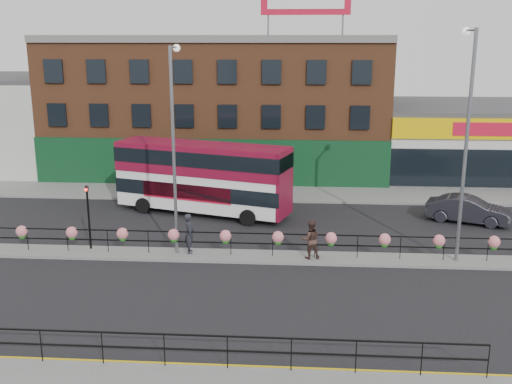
# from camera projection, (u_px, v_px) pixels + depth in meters

# --- Properties ---
(ground) EXTENTS (120.00, 120.00, 0.00)m
(ground) POSITION_uv_depth(u_px,v_px,m) (252.00, 258.00, 28.67)
(ground) COLOR black
(ground) RESTS_ON ground
(north_pavement) EXTENTS (60.00, 4.00, 0.15)m
(north_pavement) POSITION_uv_depth(u_px,v_px,m) (265.00, 193.00, 40.24)
(north_pavement) COLOR slate
(north_pavement) RESTS_ON ground
(median) EXTENTS (60.00, 1.60, 0.15)m
(median) POSITION_uv_depth(u_px,v_px,m) (252.00, 257.00, 28.65)
(median) COLOR slate
(median) RESTS_ON ground
(yellow_line_inner) EXTENTS (60.00, 0.10, 0.01)m
(yellow_line_inner) POSITION_uv_depth(u_px,v_px,m) (229.00, 365.00, 19.30)
(yellow_line_inner) COLOR gold
(yellow_line_inner) RESTS_ON ground
(yellow_line_outer) EXTENTS (60.00, 0.10, 0.01)m
(yellow_line_outer) POSITION_uv_depth(u_px,v_px,m) (228.00, 368.00, 19.13)
(yellow_line_outer) COLOR gold
(yellow_line_outer) RESTS_ON ground
(brick_building) EXTENTS (25.00, 12.21, 10.30)m
(brick_building) POSITION_uv_depth(u_px,v_px,m) (220.00, 105.00, 46.92)
(brick_building) COLOR brown
(brick_building) RESTS_ON ground
(supermarket) EXTENTS (15.00, 12.25, 5.30)m
(supermarket) POSITION_uv_depth(u_px,v_px,m) (478.00, 139.00, 46.16)
(supermarket) COLOR silver
(supermarket) RESTS_ON ground
(median_railing) EXTENTS (30.04, 0.56, 1.23)m
(median_railing) POSITION_uv_depth(u_px,v_px,m) (252.00, 237.00, 28.40)
(median_railing) COLOR black
(median_railing) RESTS_ON median
(south_railing) EXTENTS (20.04, 0.05, 1.12)m
(south_railing) POSITION_uv_depth(u_px,v_px,m) (164.00, 343.00, 18.81)
(south_railing) COLOR black
(south_railing) RESTS_ON south_pavement
(double_decker_bus) EXTENTS (10.75, 5.52, 4.24)m
(double_decker_bus) POSITION_uv_depth(u_px,v_px,m) (203.00, 171.00, 35.20)
(double_decker_bus) COLOR white
(double_decker_bus) RESTS_ON ground
(car) EXTENTS (4.66, 5.65, 1.51)m
(car) POSITION_uv_depth(u_px,v_px,m) (468.00, 210.00, 34.02)
(car) COLOR #282830
(car) RESTS_ON ground
(pedestrian_a) EXTENTS (0.89, 0.74, 1.95)m
(pedestrian_a) POSITION_uv_depth(u_px,v_px,m) (189.00, 233.00, 28.76)
(pedestrian_a) COLOR black
(pedestrian_a) RESTS_ON median
(pedestrian_b) EXTENTS (1.11, 0.97, 1.85)m
(pedestrian_b) POSITION_uv_depth(u_px,v_px,m) (311.00, 239.00, 28.04)
(pedestrian_b) COLOR #3F2A23
(pedestrian_b) RESTS_ON median
(lamp_column_west) EXTENTS (0.35, 1.72, 9.80)m
(lamp_column_west) POSITION_uv_depth(u_px,v_px,m) (174.00, 133.00, 27.78)
(lamp_column_west) COLOR slate
(lamp_column_west) RESTS_ON median
(lamp_column_east) EXTENTS (0.38, 1.85, 10.55)m
(lamp_column_east) POSITION_uv_depth(u_px,v_px,m) (466.00, 127.00, 26.66)
(lamp_column_east) COLOR slate
(lamp_column_east) RESTS_ON median
(traffic_light_median) EXTENTS (0.15, 0.28, 3.65)m
(traffic_light_median) POSITION_uv_depth(u_px,v_px,m) (88.00, 203.00, 28.96)
(traffic_light_median) COLOR black
(traffic_light_median) RESTS_ON median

